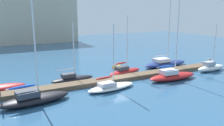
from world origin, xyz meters
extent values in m
plane|color=#2D567A|center=(0.00, 0.00, 0.00)|extent=(120.00, 120.00, 0.00)
cube|color=brown|center=(0.00, 0.00, 0.26)|extent=(33.88, 1.87, 0.52)
cylinder|color=brown|center=(16.54, -0.79, 0.76)|extent=(0.28, 0.28, 1.52)
ellipsoid|color=black|center=(-11.28, -3.06, 0.45)|extent=(7.29, 3.05, 0.89)
cube|color=#333842|center=(-11.98, -3.15, 1.18)|extent=(2.29, 1.80, 0.58)
cylinder|color=silver|center=(-10.93, -3.02, 6.48)|extent=(0.14, 0.14, 11.17)
cylinder|color=silver|center=(-12.40, -3.20, 1.97)|extent=(2.96, 0.47, 0.11)
ellipsoid|color=blue|center=(-12.40, -3.20, 1.97)|extent=(2.70, 0.68, 0.28)
ellipsoid|color=black|center=(-5.72, 2.19, 0.37)|extent=(5.80, 1.95, 0.74)
cube|color=#333842|center=(-6.29, 2.16, 0.98)|extent=(1.78, 1.24, 0.48)
cylinder|color=silver|center=(-5.43, 2.21, 4.23)|extent=(0.13, 0.13, 6.99)
cylinder|color=silver|center=(-6.63, 2.14, 1.78)|extent=(2.41, 0.24, 0.11)
ellipsoid|color=white|center=(-2.56, -2.79, 0.29)|extent=(6.42, 2.71, 0.57)
cube|color=silver|center=(-3.18, -2.86, 0.76)|extent=(2.02, 1.62, 0.37)
cylinder|color=silver|center=(-2.25, -2.75, 4.16)|extent=(0.14, 0.14, 7.17)
cylinder|color=silver|center=(-3.55, -2.90, 1.59)|extent=(2.62, 0.40, 0.11)
ellipsoid|color=#B72D28|center=(-3.55, -2.90, 1.59)|extent=(2.38, 0.62, 0.28)
ellipsoid|color=#B21E1E|center=(2.37, 2.33, 0.37)|extent=(6.00, 2.75, 0.74)
cube|color=#333842|center=(1.81, 2.21, 0.98)|extent=(1.93, 1.45, 0.48)
cylinder|color=silver|center=(2.66, 2.39, 4.66)|extent=(0.13, 0.13, 7.85)
cylinder|color=silver|center=(1.47, 2.14, 1.79)|extent=(2.40, 0.60, 0.11)
ellipsoid|color=#B72D28|center=(1.47, 2.14, 1.79)|extent=(2.22, 0.80, 0.28)
ellipsoid|color=#B21E1E|center=(6.67, -3.07, 0.45)|extent=(7.38, 2.43, 0.90)
cube|color=silver|center=(5.94, -3.05, 1.19)|extent=(2.25, 1.59, 0.58)
cylinder|color=silver|center=(7.03, -3.09, 5.79)|extent=(0.14, 0.14, 9.79)
cylinder|color=silver|center=(5.50, -3.03, 1.98)|extent=(3.07, 0.22, 0.12)
ellipsoid|color=blue|center=(5.50, -3.03, 1.98)|extent=(2.77, 0.46, 0.28)
ellipsoid|color=navy|center=(10.96, 3.53, 0.43)|extent=(8.56, 2.62, 0.86)
cube|color=silver|center=(10.10, 3.52, 1.14)|extent=(2.57, 1.81, 0.56)
cylinder|color=silver|center=(11.38, 3.53, 7.02)|extent=(0.15, 0.15, 12.31)
cylinder|color=silver|center=(9.59, 3.52, 1.93)|extent=(3.59, 0.15, 0.12)
ellipsoid|color=white|center=(15.30, -2.17, 0.46)|extent=(5.79, 1.82, 0.92)
cube|color=#9EA3AD|center=(14.73, -2.19, 1.22)|extent=(1.76, 1.17, 0.60)
cylinder|color=silver|center=(15.59, -2.15, 4.08)|extent=(0.13, 0.13, 6.31)
cylinder|color=silver|center=(14.38, -2.21, 2.01)|extent=(2.41, 0.21, 0.11)
sphere|color=orange|center=(2.22, 5.59, 0.35)|extent=(0.71, 0.71, 0.71)
sphere|color=yellow|center=(3.00, 5.30, 0.37)|extent=(0.75, 0.75, 0.75)
cube|color=#BCB299|center=(-3.85, 47.96, 7.48)|extent=(25.12, 12.21, 14.96)
camera|label=1|loc=(-14.23, -25.57, 9.03)|focal=36.36mm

